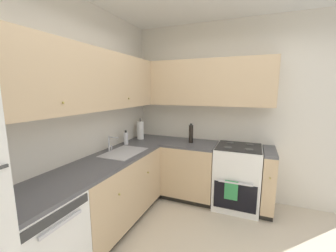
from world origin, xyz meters
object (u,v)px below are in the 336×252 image
dishwasher (36,249)px  paper_towel_roll (140,130)px  oven_range (237,176)px  soap_bottle (126,138)px  oil_bottle (191,134)px

dishwasher → paper_towel_roll: size_ratio=2.43×
oven_range → soap_bottle: soap_bottle is taller
dishwasher → oven_range: 2.50m
oven_range → dishwasher: bearing=146.4°
oil_bottle → soap_bottle: bearing=118.1°
dishwasher → oil_bottle: oil_bottle is taller
dishwasher → paper_towel_roll: 2.09m
oil_bottle → oven_range: bearing=-88.5°
oven_range → oil_bottle: 0.91m
dishwasher → oil_bottle: (2.06, -0.68, 0.60)m
paper_towel_roll → oil_bottle: (0.07, -0.84, -0.01)m
dishwasher → paper_towel_roll: (2.00, 0.16, 0.61)m
paper_towel_roll → oil_bottle: paper_towel_roll is taller
dishwasher → soap_bottle: size_ratio=4.06×
dishwasher → oven_range: oven_range is taller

